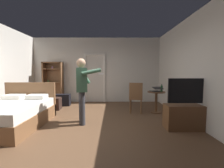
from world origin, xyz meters
TOP-DOWN VIEW (x-y plane):
  - ground_plane at (0.00, 0.00)m, footprint 6.55×6.55m
  - wall_back at (0.00, 3.04)m, footprint 5.75×0.12m
  - wall_right at (2.81, 0.00)m, footprint 0.12×6.19m
  - doorway_frame at (-0.09, 2.96)m, footprint 0.93×0.08m
  - bed at (-1.78, 0.02)m, footprint 1.47×1.91m
  - bookshelf at (-1.86, 2.81)m, footprint 0.82×0.32m
  - tv_flatscreen at (2.45, -0.17)m, footprint 1.06×0.40m
  - side_table at (2.12, 1.21)m, footprint 0.56×0.56m
  - laptop at (2.11, 1.17)m, footprint 0.42×0.42m
  - bottle_on_table at (2.26, 1.13)m, footprint 0.06×0.06m
  - wooden_chair at (1.45, 1.17)m, footprint 0.49×0.49m
  - person_blue_shirt at (-0.09, 0.22)m, footprint 0.76×0.64m
  - suitcase_dark at (-1.30, 2.21)m, footprint 0.63×0.31m
  - suitcase_small at (-1.41, 1.61)m, footprint 0.52×0.42m

SIDE VIEW (x-z plane):
  - ground_plane at x=0.00m, z-range 0.00..0.00m
  - suitcase_small at x=-1.41m, z-range 0.00..0.42m
  - suitcase_dark at x=-1.30m, z-range 0.00..0.46m
  - bed at x=-1.78m, z-range -0.21..0.81m
  - tv_flatscreen at x=2.45m, z-range -0.24..0.95m
  - side_table at x=2.12m, z-range 0.11..0.81m
  - wooden_chair at x=1.45m, z-range 0.05..1.04m
  - laptop at x=2.11m, z-range 0.67..0.83m
  - bottle_on_table at x=2.26m, z-range 0.68..0.93m
  - bookshelf at x=-1.86m, z-range 0.07..1.82m
  - person_blue_shirt at x=-0.09m, z-range 0.14..1.81m
  - doorway_frame at x=-0.09m, z-range 0.16..2.29m
  - wall_back at x=0.00m, z-range 0.00..2.82m
  - wall_right at x=2.81m, z-range 0.00..2.82m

